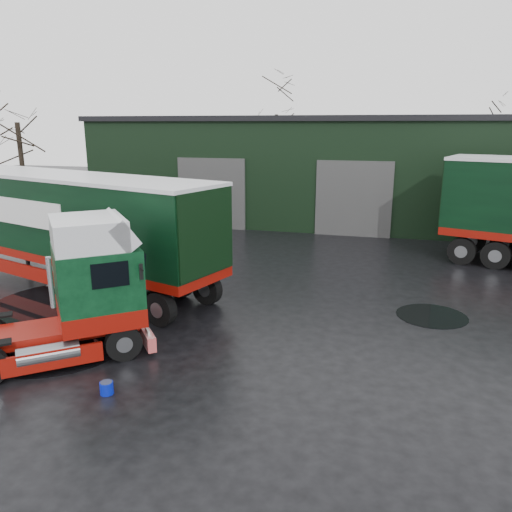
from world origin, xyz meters
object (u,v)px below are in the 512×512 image
Objects in this scene: tree_left at (21,153)px; tree_back_b at (476,152)px; wash_bucket at (107,388)px; tree_back_a at (276,137)px; trailer_left at (66,230)px; hero_tractor at (30,292)px; warehouse at (362,168)px.

tree_back_b is at bearing 33.69° from tree_left.
tree_back_a is (-4.14, 34.03, 4.61)m from wash_bucket.
trailer_left is 13.49m from tree_left.
tree_back_a is (-1.50, 33.00, 2.94)m from hero_tractor.
tree_left reaches higher than trailer_left.
tree_back_a is at bearing 14.56° from trailer_left.
hero_tractor reaches higher than wash_bucket.
warehouse is 23.94m from hero_tractor.
tree_back_a is 1.27× the size of tree_back_b.
trailer_left is 1.78× the size of tree_back_b.
tree_back_b is at bearing 70.78° from wash_bucket.
hero_tractor is at bearing 158.77° from wash_bucket.
tree_back_b is at bearing -14.93° from trailer_left.
tree_back_a is (-8.00, 10.00, 1.59)m from warehouse.
tree_back_a reaches higher than wash_bucket.
warehouse is 19.79m from trailer_left.
hero_tractor is 0.69× the size of tree_left.
wash_bucket is at bearing -83.06° from tree_back_a.
trailer_left reaches higher than hero_tractor.
hero_tractor is 33.16m from tree_back_a.
warehouse is 3.81× the size of tree_left.
hero_tractor is 0.61× the size of tree_back_a.
trailer_left is 44.63× the size of wash_bucket.
tree_back_b is at bearing 0.00° from tree_back_a.
warehouse is at bearing 22.83° from tree_left.
tree_back_b is (27.00, 18.00, -0.50)m from tree_left.
trailer_left is at bearing 167.67° from hero_tractor.
tree_back_b reaches higher than wash_bucket.
warehouse is 5.56× the size of hero_tractor.
warehouse is 108.03× the size of wash_bucket.
hero_tractor is 6.42m from trailer_left.
trailer_left is 8.97m from wash_bucket.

